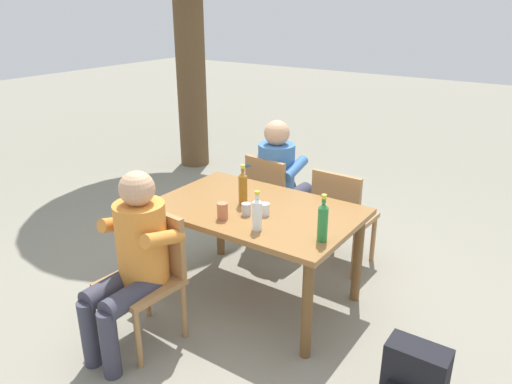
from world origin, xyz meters
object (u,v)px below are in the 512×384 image
chair_near_left (149,271)px  person_in_white_shirt (281,176)px  chair_far_left (273,197)px  cup_terracotta (222,211)px  bottle_green (323,221)px  person_in_plaid_shirt (133,254)px  cup_steel (246,209)px  chair_far_right (341,214)px  bottle_amber (243,188)px  dining_table (256,220)px  cup_glass (265,209)px  backpack_by_near_side (414,383)px  bottle_clear (257,213)px

chair_near_left → person_in_white_shirt: 1.65m
chair_far_left → cup_terracotta: 1.13m
chair_near_left → bottle_green: (0.95, 0.57, 0.38)m
chair_far_left → chair_near_left: same height
person_in_white_shirt → person_in_plaid_shirt: size_ratio=1.00×
cup_steel → chair_far_right: bearing=71.3°
person_in_plaid_shirt → bottle_green: bearing=35.4°
chair_far_right → bottle_amber: bottle_amber is taller
chair_near_left → bottle_green: 1.17m
chair_far_right → cup_terracotta: 1.17m
chair_far_left → cup_terracotta: (0.26, -1.05, 0.31)m
cup_terracotta → cup_steel: bearing=56.5°
chair_far_left → chair_far_right: bearing=-0.0°
bottle_amber → bottle_green: 0.77m
dining_table → person_in_white_shirt: person_in_white_shirt is taller
person_in_plaid_shirt → bottle_amber: 0.92m
cup_glass → cup_terracotta: bearing=-133.3°
bottle_amber → bottle_green: (0.74, -0.19, 0.00)m
chair_far_left → backpack_by_near_side: 2.11m
chair_far_left → cup_steel: bearing=-69.0°
cup_terracotta → backpack_by_near_side: (1.43, -0.19, -0.59)m
chair_far_right → cup_steel: size_ratio=10.21×
bottle_amber → chair_near_left: bearing=-105.1°
cup_glass → person_in_plaid_shirt: bearing=-119.2°
person_in_plaid_shirt → chair_near_left: bearing=86.7°
bottle_clear → person_in_white_shirt: bearing=114.5°
chair_near_left → dining_table: bearing=67.4°
dining_table → bottle_amber: bottle_amber is taller
bottle_green → dining_table: bearing=162.4°
chair_far_right → bottle_amber: bearing=-119.5°
chair_near_left → chair_far_left: bearing=90.6°
cup_glass → backpack_by_near_side: cup_glass is taller
person_in_white_shirt → bottle_green: 1.45m
dining_table → cup_steel: cup_steel is taller
cup_terracotta → person_in_white_shirt: bearing=102.0°
chair_far_left → cup_steel: 1.02m
chair_far_left → backpack_by_near_side: size_ratio=2.01×
dining_table → bottle_amber: 0.25m
backpack_by_near_side → cup_glass: bearing=161.8°
chair_near_left → backpack_by_near_side: chair_near_left is taller
cup_glass → backpack_by_near_side: (1.23, -0.40, -0.57)m
chair_far_left → chair_far_right: size_ratio=1.00×
chair_near_left → cup_steel: bearing=61.8°
bottle_green → cup_glass: bottle_green is taller
bottle_amber → cup_glass: bottle_amber is taller
person_in_plaid_shirt → cup_terracotta: 0.65m
chair_far_right → chair_near_left: bearing=-112.7°
bottle_amber → cup_glass: 0.26m
cup_terracotta → backpack_by_near_side: cup_terracotta is taller
chair_far_right → bottle_amber: 0.96m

